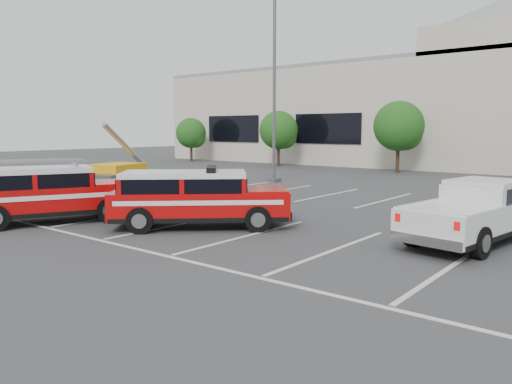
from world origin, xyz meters
The scene contains 10 objects.
ground centered at (0.00, 0.00, 0.00)m, with size 120.00×120.00×0.00m, color #3B3B3E.
stall_markings centered at (0.00, 4.50, 0.01)m, with size 23.00×15.00×0.01m, color silver.
tree_far_left centered at (-24.91, 22.05, 2.50)m, with size 2.77×2.77×3.99m.
tree_left centered at (-14.91, 22.05, 2.77)m, with size 3.07×3.07×4.42m.
tree_mid_left centered at (-4.91, 22.05, 3.04)m, with size 3.37×3.37×4.85m.
light_pole_left centered at (-8.00, 12.00, 5.19)m, with size 0.90×0.60×10.24m.
fire_chief_suv centered at (-1.98, 0.07, 0.75)m, with size 5.11×4.90×1.83m.
white_pickup centered at (5.13, 3.26, 0.64)m, with size 2.58×5.43×1.60m.
ladder_suv centered at (-6.27, -2.30, 0.79)m, with size 3.86×5.37×1.97m.
utility_rig centered at (-9.84, 2.76, 0.65)m, with size 3.38×4.28×3.25m.
Camera 1 is at (8.63, -10.35, 2.91)m, focal length 35.00 mm.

